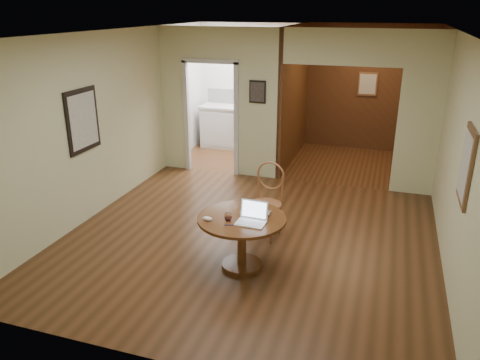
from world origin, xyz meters
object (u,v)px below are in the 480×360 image
(chair, at_px, (267,196))
(closed_laptop, at_px, (255,214))
(open_laptop, at_px, (252,217))
(dining_table, at_px, (242,230))

(chair, xyz_separation_m, closed_laptop, (0.06, -0.82, 0.10))
(chair, xyz_separation_m, open_laptop, (0.08, -1.01, 0.15))
(open_laptop, distance_m, closed_laptop, 0.20)
(chair, bearing_deg, closed_laptop, -78.27)
(dining_table, height_order, open_laptop, open_laptop)
(dining_table, relative_size, chair, 1.02)
(open_laptop, bearing_deg, closed_laptop, 100.84)
(chair, distance_m, closed_laptop, 0.83)
(chair, height_order, open_laptop, chair)
(closed_laptop, bearing_deg, open_laptop, -84.29)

